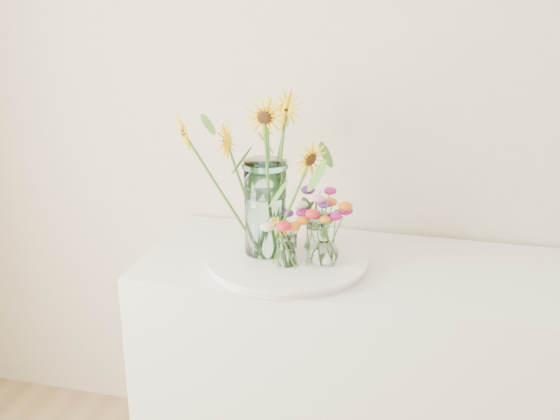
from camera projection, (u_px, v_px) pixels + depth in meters
The scene contains 10 objects.
counter at pixel (352, 383), 2.42m from camera, with size 1.40×0.60×0.90m, color white.
tray at pixel (287, 262), 2.26m from camera, with size 0.49×0.49×0.03m, color white.
mason_jar at pixel (265, 208), 2.24m from camera, with size 0.13×0.13×0.31m, color #B5EDF0.
sunflower_bouquet at pixel (265, 173), 2.20m from camera, with size 0.65×0.65×0.55m, color yellow, non-canonical shape.
small_vase_a at pixel (287, 251), 2.18m from camera, with size 0.06×0.06×0.10m, color white.
wildflower_posy_a at pixel (287, 237), 2.17m from camera, with size 0.20×0.20×0.19m, color orange, non-canonical shape.
small_vase_b at pixel (324, 244), 2.19m from camera, with size 0.09×0.09×0.14m, color white, non-canonical shape.
wildflower_posy_b at pixel (324, 231), 2.17m from camera, with size 0.22×0.22×0.23m, color orange, non-canonical shape.
small_vase_c at pixel (317, 232), 2.29m from camera, with size 0.07×0.07×0.13m, color white.
wildflower_posy_c at pixel (318, 219), 2.28m from camera, with size 0.20×0.20×0.22m, color orange, non-canonical shape.
Camera 1 is at (0.06, -0.15, 1.82)m, focal length 45.00 mm.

